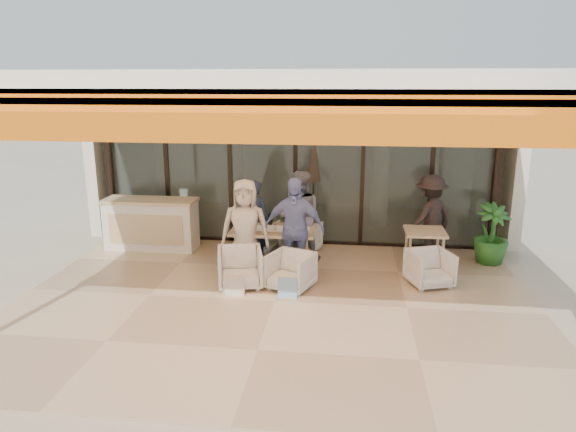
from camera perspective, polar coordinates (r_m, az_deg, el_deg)
name	(u,v)px	position (r m, az deg, el deg)	size (l,w,h in m)	color
ground	(275,303)	(8.02, -1.49, -9.59)	(70.00, 70.00, 0.00)	#C6B293
terrace_floor	(275,302)	(8.02, -1.49, -9.56)	(8.00, 6.00, 0.01)	tan
terrace_structure	(270,86)	(7.05, -1.99, 14.29)	(8.00, 6.00, 3.40)	silver
glass_storefront	(295,168)	(10.43, 0.83, 5.33)	(8.08, 0.10, 3.20)	#9EADA3
interior_block	(306,127)	(12.64, 1.99, 9.86)	(9.05, 3.62, 3.52)	silver
host_counter	(151,224)	(10.66, -14.94, -0.84)	(1.85, 0.65, 1.04)	silver
dining_table	(273,232)	(9.23, -1.66, -1.75)	(1.50, 0.90, 0.93)	tan
chair_far_left	(260,234)	(10.29, -3.16, -2.06)	(0.65, 0.61, 0.67)	white
chair_far_right	(301,236)	(10.18, 1.51, -2.21)	(0.66, 0.62, 0.68)	white
chair_near_left	(240,266)	(8.51, -5.37, -5.54)	(0.71, 0.66, 0.73)	white
chair_near_right	(291,269)	(8.39, 0.29, -5.95)	(0.66, 0.62, 0.68)	white
diner_navy	(255,220)	(9.69, -3.70, -0.45)	(0.56, 0.37, 1.54)	#192137
diner_grey	(299,216)	(9.55, 1.25, -0.04)	(0.84, 0.66, 1.73)	slate
diner_cream	(245,229)	(8.82, -4.77, -1.41)	(0.84, 0.55, 1.72)	beige
diner_periwinkle	(294,229)	(8.69, 0.67, -1.43)	(1.04, 0.43, 1.77)	#6B75B2
tote_bag_cream	(235,286)	(8.22, -5.92, -7.77)	(0.30, 0.10, 0.34)	silver
tote_bag_blue	(288,289)	(8.08, -0.04, -8.08)	(0.30, 0.10, 0.34)	#99BFD8
side_table	(425,236)	(9.45, 14.96, -2.17)	(0.70, 0.70, 0.74)	tan
side_chair	(430,267)	(8.84, 15.48, -5.46)	(0.65, 0.61, 0.67)	white
standing_woman	(430,217)	(10.08, 15.48, -0.12)	(1.05, 0.60, 1.63)	black
potted_palm	(491,234)	(10.18, 21.64, -1.88)	(0.64, 0.64, 1.15)	#1E5919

